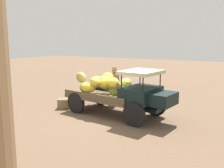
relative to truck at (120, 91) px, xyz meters
The scene contains 4 objects.
ground_plane 1.03m from the truck, 149.25° to the right, with size 60.00×60.00×0.00m, color brown.
truck is the anchor object (origin of this frame).
farmer 1.83m from the truck, 125.97° to the left, with size 0.56×0.52×1.75m.
wooden_crate 2.78m from the truck, behind, with size 0.54×0.52×0.41m, color olive.
Camera 1 is at (4.80, -8.44, 2.94)m, focal length 40.54 mm.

